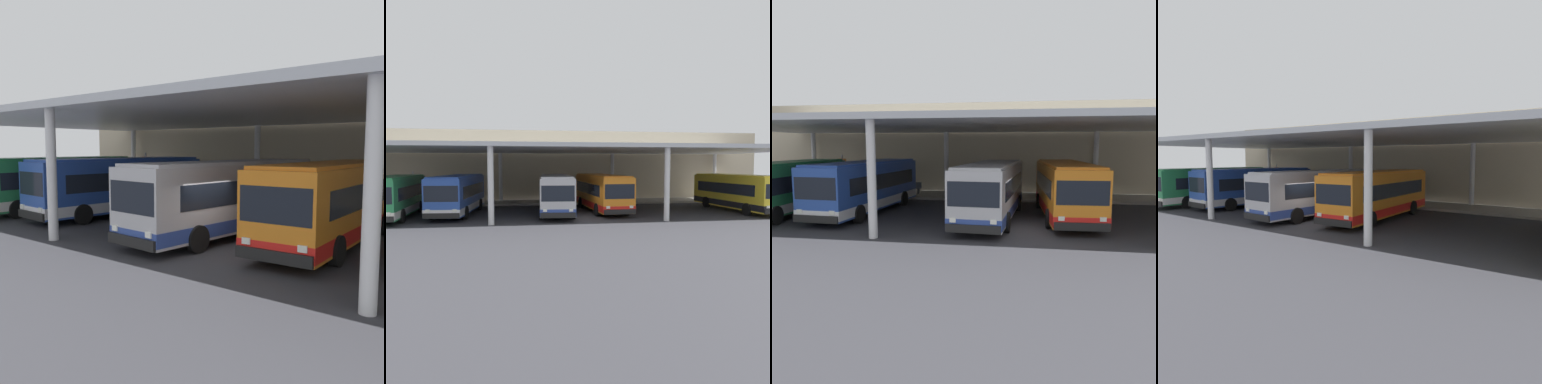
{
  "view_description": "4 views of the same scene",
  "coord_description": "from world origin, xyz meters",
  "views": [
    {
      "loc": [
        8.96,
        -12.18,
        3.7
      ],
      "look_at": [
        -3.67,
        3.33,
        1.66
      ],
      "focal_mm": 39.98,
      "sensor_mm": 36.0,
      "label": 1
    },
    {
      "loc": [
        -4.45,
        -28.64,
        4.03
      ],
      "look_at": [
        0.51,
        2.51,
        1.79
      ],
      "focal_mm": 36.04,
      "sensor_mm": 36.0,
      "label": 2
    },
    {
      "loc": [
        0.5,
        -18.08,
        4.12
      ],
      "look_at": [
        -2.78,
        2.12,
        1.59
      ],
      "focal_mm": 34.98,
      "sensor_mm": 36.0,
      "label": 3
    },
    {
      "loc": [
        14.54,
        -15.66,
        3.94
      ],
      "look_at": [
        -0.4,
        5.29,
        1.51
      ],
      "focal_mm": 32.43,
      "sensor_mm": 36.0,
      "label": 4
    }
  ],
  "objects": [
    {
      "name": "canopy_shelter",
      "position": [
        0.0,
        5.5,
        5.31
      ],
      "size": [
        40.0,
        17.0,
        5.55
      ],
      "color": "silver",
      "rests_on": "ground"
    },
    {
      "name": "bus_far_bay",
      "position": [
        2.83,
        4.05,
        1.66
      ],
      "size": [
        3.04,
        10.63,
        3.17
      ],
      "color": "orange",
      "rests_on": "ground"
    },
    {
      "name": "banner_sign",
      "position": [
        -14.45,
        10.94,
        1.98
      ],
      "size": [
        0.7,
        0.12,
        3.2
      ],
      "color": "#B2B2B7",
      "rests_on": "platform_kerb"
    },
    {
      "name": "ground_plane",
      "position": [
        0.0,
        0.0,
        0.0
      ],
      "size": [
        200.0,
        200.0,
        0.0
      ],
      "primitive_type": "plane",
      "color": "#333338"
    },
    {
      "name": "bench_waiting",
      "position": [
        -8.88,
        11.82,
        0.66
      ],
      "size": [
        1.8,
        0.45,
        0.92
      ],
      "color": "#4C515B",
      "rests_on": "platform_kerb"
    },
    {
      "name": "platform_kerb",
      "position": [
        0.0,
        11.75,
        0.09
      ],
      "size": [
        42.0,
        4.5,
        0.18
      ],
      "primitive_type": "cube",
      "color": "gray",
      "rests_on": "ground"
    },
    {
      "name": "bus_middle_bay",
      "position": [
        -1.28,
        2.8,
        1.66
      ],
      "size": [
        3.26,
        10.68,
        3.17
      ],
      "color": "#B7B7BC",
      "rests_on": "ground"
    },
    {
      "name": "bus_second_bay",
      "position": [
        -9.17,
        3.75,
        1.66
      ],
      "size": [
        3.3,
        10.69,
        3.17
      ],
      "color": "#284CA8",
      "rests_on": "ground"
    },
    {
      "name": "bus_departing",
      "position": [
        14.61,
        2.43,
        1.66
      ],
      "size": [
        3.07,
        10.64,
        3.17
      ],
      "color": "yellow",
      "rests_on": "ground"
    },
    {
      "name": "bus_nearest_bay",
      "position": [
        -13.66,
        2.5,
        1.66
      ],
      "size": [
        2.98,
        10.61,
        3.17
      ],
      "color": "#28844C",
      "rests_on": "ground"
    },
    {
      "name": "trash_bin",
      "position": [
        -12.27,
        11.65,
        0.68
      ],
      "size": [
        0.52,
        0.52,
        0.98
      ],
      "color": "#33383D",
      "rests_on": "platform_kerb"
    },
    {
      "name": "station_building_facade",
      "position": [
        0.0,
        15.0,
        3.9
      ],
      "size": [
        48.0,
        1.6,
        7.81
      ],
      "primitive_type": "cube",
      "color": "#C1B293",
      "rests_on": "ground"
    }
  ]
}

